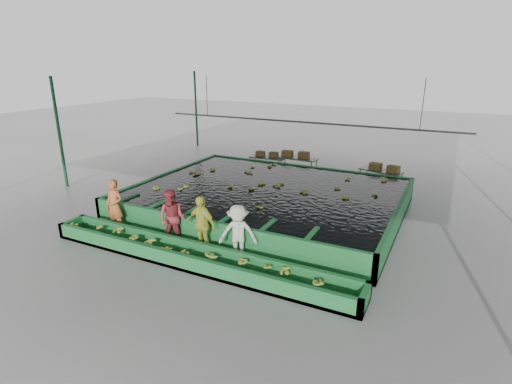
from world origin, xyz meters
The scene contains 21 objects.
ground centered at (0.00, 0.00, 0.00)m, with size 80.00×80.00×0.00m, color gray.
shed_roof centered at (0.00, 0.00, 5.00)m, with size 20.00×22.00×0.04m, color #96979B.
shed_posts centered at (0.00, 0.00, 2.50)m, with size 20.00×22.00×5.00m, color #144629, non-canonical shape.
flotation_tank centered at (0.00, 1.50, 0.45)m, with size 10.00×8.00×0.90m, color #1F7435, non-canonical shape.
tank_water centered at (0.00, 1.50, 0.85)m, with size 9.70×7.70×0.00m, color black.
sorting_trough centered at (0.00, -3.60, 0.25)m, with size 10.00×1.00×0.50m, color #1F7435, non-canonical shape.
cableway_rail centered at (0.00, 5.00, 3.00)m, with size 0.08×0.08×14.00m, color #59605B.
rail_hanger_left centered at (-5.00, 5.00, 4.00)m, with size 0.04×0.04×2.00m, color #59605B.
rail_hanger_right centered at (5.00, 5.00, 4.00)m, with size 0.04×0.04×2.00m, color #59605B.
worker_a centered at (-3.73, -2.80, 0.92)m, with size 0.67×0.44×1.84m, color orange.
worker_b centered at (-1.29, -2.80, 0.91)m, with size 0.89×0.69×1.82m, color #A8363F.
worker_c centered at (-0.19, -2.80, 0.90)m, with size 1.06×0.44×1.81m, color #D7DB49.
worker_d centered at (1.08, -2.80, 0.87)m, with size 1.12×0.64×1.73m, color beige.
packing_table_left centered at (-2.30, 6.46, 0.42)m, with size 1.86×0.75×0.85m, color #59605B, non-canonical shape.
packing_table_mid centered at (-0.76, 6.77, 0.46)m, with size 2.01×0.80×0.91m, color #59605B, non-canonical shape.
packing_table_right centered at (3.49, 6.29, 0.43)m, with size 1.91×0.76×0.87m, color #59605B, non-canonical shape.
box_stack_left centered at (-2.39, 6.53, 0.85)m, with size 1.19×0.33×0.26m, color brown, non-canonical shape.
box_stack_mid centered at (-0.88, 6.77, 0.92)m, with size 1.42×0.39×0.31m, color brown, non-canonical shape.
box_stack_right centered at (3.62, 6.25, 0.87)m, with size 1.35×0.37×0.29m, color brown, non-canonical shape.
floating_bananas centered at (0.00, 2.30, 0.85)m, with size 8.98×6.12×0.12m, color #97A531, non-canonical shape.
trough_bananas centered at (0.00, -3.60, 0.40)m, with size 8.52×0.57×0.11m, color #97A531, non-canonical shape.
Camera 1 is at (6.30, -12.01, 5.59)m, focal length 28.00 mm.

